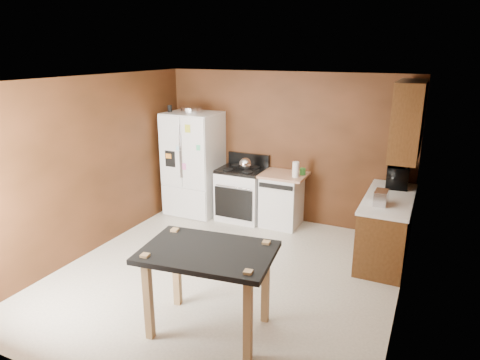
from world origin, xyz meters
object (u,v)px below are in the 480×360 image
Objects in this scene: pen_cup at (170,109)px; gas_range at (242,193)px; toaster at (381,198)px; kettle at (245,164)px; microwave at (397,175)px; roasting_pan at (191,110)px; dishwasher at (282,199)px; paper_towel at (296,169)px; island at (208,262)px; green_canister at (303,171)px; refrigerator at (194,164)px.

pen_cup is 1.91m from gas_range.
pen_cup reaches higher than toaster.
kettle is 0.19× the size of gas_range.
microwave is at bearing 85.05° from toaster.
roasting_pan is 0.41× the size of dishwasher.
microwave is at bearing 6.92° from paper_towel.
dishwasher is 3.02m from island.
dishwasher is at bearing 95.16° from island.
green_canister is at bearing 6.33° from pen_cup.
kettle reaches higher than toaster.
refrigerator reaches higher than microwave.
paper_towel is 0.19m from green_canister.
toaster reaches higher than green_canister.
roasting_pan reaches higher than toaster.
gas_range is at bearing 87.29° from microwave.
refrigerator reaches higher than kettle.
green_canister is (0.94, 0.17, -0.06)m from kettle.
gas_range is (-2.47, -0.12, -0.59)m from microwave.
toaster is (3.29, -0.77, -0.85)m from roasting_pan.
kettle is at bearing 107.18° from island.
paper_towel is 2.91m from island.
kettle is 0.81× the size of toaster.
microwave is (2.38, 0.19, 0.05)m from kettle.
refrigerator is 3.47m from island.
refrigerator reaches higher than dishwasher.
roasting_pan is at bearing 179.76° from kettle.
toaster is (3.67, -0.68, -0.86)m from pen_cup.
green_canister is 1.95m from refrigerator.
toaster is at bearing 168.41° from microwave.
microwave reaches higher than green_canister.
dishwasher is (1.64, 0.09, -1.39)m from roasting_pan.
roasting_pan reaches higher than island.
pen_cup is 0.47× the size of paper_towel.
toaster is 0.96m from microwave.
pen_cup is 0.08× the size of island.
dishwasher is at bearing 160.90° from paper_towel.
pen_cup is 1.63m from kettle.
refrigerator is at bearing 179.72° from kettle.
gas_range is at bearing -173.98° from green_canister.
island is (1.91, -2.90, -1.07)m from roasting_pan.
green_canister is 0.12× the size of dishwasher.
microwave is at bearing 0.48° from green_canister.
pen_cup reaches higher than gas_range.
roasting_pan is 2.06m from paper_towel.
refrigerator is 1.01m from gas_range.
pen_cup is at bearing 88.59° from microwave.
gas_range is at bearing 6.58° from pen_cup.
pen_cup reaches higher than roasting_pan.
paper_towel is at bearing -110.73° from green_canister.
refrigerator is (-1.00, 0.00, -0.10)m from kettle.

